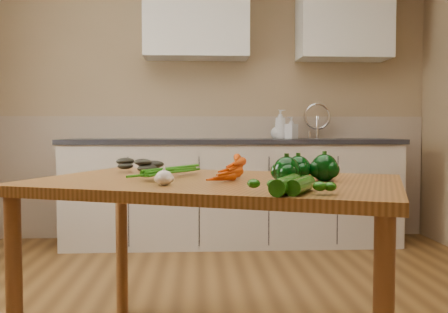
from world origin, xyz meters
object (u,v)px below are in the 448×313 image
soap_bottle_a (280,124)px  zucchini_a (301,185)px  tomato_a (281,169)px  soap_bottle_b (291,128)px  garlic_bulb (164,178)px  pepper_c (287,170)px  soap_bottle_c (277,130)px  carrot_bunch (211,170)px  tomato_b (307,170)px  table (215,200)px  pepper_a (298,169)px  leafy_greens (139,161)px  zucchini_b (286,185)px  pepper_b (324,168)px  tomato_c (325,171)px

soap_bottle_a → zucchini_a: 2.87m
zucchini_a → tomato_a: bearing=86.6°
soap_bottle_b → tomato_a: 2.29m
garlic_bulb → pepper_c: pepper_c is taller
garlic_bulb → soap_bottle_a: bearing=71.7°
pepper_c → soap_bottle_c: bearing=81.7°
carrot_bunch → tomato_b: 0.41m
tomato_a → zucchini_a: (-0.03, -0.57, -0.01)m
table → pepper_c: (0.26, -0.18, 0.14)m
tomato_b → soap_bottle_c: bearing=84.1°
pepper_a → zucchini_a: bearing=-100.3°
leafy_greens → garlic_bulb: bearing=-74.6°
zucchini_b → table: bearing=114.2°
soap_bottle_b → pepper_b: size_ratio=1.85×
pepper_b → zucchini_b: (-0.22, -0.37, -0.03)m
pepper_a → pepper_c: pepper_c is taller
table → garlic_bulb: (-0.19, -0.21, 0.11)m
soap_bottle_b → pepper_b: bearing=40.8°
soap_bottle_a → tomato_c: (-0.22, -2.42, -0.22)m
table → tomato_b: 0.42m
pepper_b → pepper_c: (-0.17, -0.09, -0.00)m
carrot_bunch → pepper_c: pepper_c is taller
soap_bottle_a → zucchini_b: (-0.45, -2.83, -0.23)m
carrot_bunch → pepper_c: size_ratio=2.67×
table → tomato_a: size_ratio=24.82×
carrot_bunch → zucchini_a: (0.27, -0.48, -0.01)m
table → zucchini_b: size_ratio=7.83×
soap_bottle_a → carrot_bunch: size_ratio=0.96×
garlic_bulb → leafy_greens: bearing=105.4°
soap_bottle_b → soap_bottle_c: (-0.12, 0.06, -0.02)m
soap_bottle_c → leafy_greens: (-0.99, -2.03, -0.15)m
soap_bottle_b → zucchini_b: size_ratio=0.90×
garlic_bulb → tomato_a: tomato_a is taller
soap_bottle_b → tomato_b: 2.29m
soap_bottle_a → pepper_c: bearing=154.2°
tomato_b → zucchini_b: size_ratio=0.31×
soap_bottle_a → garlic_bulb: soap_bottle_a is taller
soap_bottle_a → pepper_b: bearing=157.7°
garlic_bulb → carrot_bunch: bearing=52.6°
pepper_a → pepper_b: (0.10, 0.00, 0.00)m
soap_bottle_c → zucchini_a: bearing=97.1°
pepper_c → tomato_c: (0.18, 0.13, -0.01)m
tomato_b → zucchini_b: bearing=-109.1°
soap_bottle_c → pepper_c: (-0.38, -2.57, -0.15)m
zucchini_b → pepper_b: bearing=59.7°
carrot_bunch → tomato_a: (0.30, 0.08, -0.00)m
tomato_a → tomato_b: (0.11, -0.03, -0.00)m
soap_bottle_b → leafy_greens: bearing=19.3°
soap_bottle_c → leafy_greens: 2.26m
soap_bottle_a → leafy_greens: (-1.01, -2.01, -0.20)m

